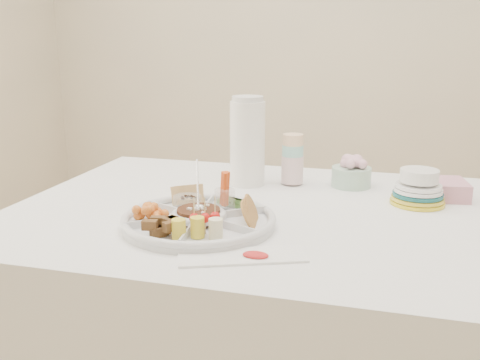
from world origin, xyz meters
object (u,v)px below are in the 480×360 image
(dining_table, at_px, (284,334))
(plate_stack, at_px, (418,188))
(party_tray, at_px, (199,218))
(thermos, at_px, (247,140))

(dining_table, relative_size, plate_stack, 10.04)
(party_tray, xyz_separation_m, thermos, (0.02, 0.42, 0.12))
(plate_stack, bearing_deg, dining_table, -156.19)
(dining_table, bearing_deg, thermos, 126.13)
(dining_table, xyz_separation_m, party_tray, (-0.19, -0.18, 0.40))
(dining_table, bearing_deg, plate_stack, 23.81)
(thermos, height_order, plate_stack, thermos)
(thermos, distance_m, plate_stack, 0.54)
(thermos, relative_size, plate_stack, 1.91)
(dining_table, relative_size, thermos, 5.27)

